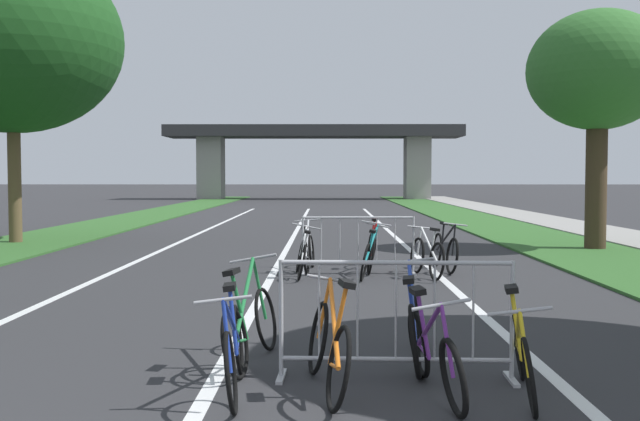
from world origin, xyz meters
The scene contains 23 objects.
grass_verge_left centered at (-6.90, 26.60, 0.03)m, with size 2.94×65.01×0.05m, color #2D5B26.
grass_verge_right centered at (6.90, 26.60, 0.03)m, with size 2.94×65.01×0.05m, color #2D5B26.
sidewalk_path_right centered at (9.55, 26.60, 0.04)m, with size 2.37×65.01×0.08m, color gray.
lane_stripe_center centered at (0.00, 18.80, 0.00)m, with size 0.14×37.61×0.01m, color silver.
lane_stripe_right_lane centered at (2.98, 18.80, 0.00)m, with size 0.14×37.61×0.01m, color silver.
lane_stripe_left_lane centered at (-2.98, 18.80, 0.00)m, with size 0.14×37.61×0.01m, color silver.
overpass_bridge centered at (0.00, 53.73, 4.18)m, with size 22.24×4.21×5.56m.
tree_left_cypress_far centered at (-7.19, 17.22, 5.30)m, with size 5.67×5.67×7.72m.
tree_right_oak_mid centered at (7.42, 15.71, 4.23)m, with size 3.34×3.34×5.71m.
crowd_barrier_nearest centered at (1.58, 4.52, 0.51)m, with size 2.09×0.51×1.05m.
crowd_barrier_second centered at (1.55, 11.40, 0.51)m, with size 2.09×0.52×1.05m.
bicycle_blue_0 centered at (1.82, 5.07, 0.37)m, with size 0.50×1.71×0.97m.
bicycle_white_1 centered at (0.53, 11.03, 0.36)m, with size 0.52×1.68×0.93m.
bicycle_orange_2 centered at (0.99, 4.15, 0.38)m, with size 0.45×1.73×0.97m.
bicycle_green_3 centered at (0.26, 5.05, 0.38)m, with size 0.50×1.72×1.00m.
bicycle_yellow_4 centered at (2.56, 4.03, 0.35)m, with size 0.59×1.63×0.87m.
bicycle_red_5 centered at (1.80, 11.79, 0.39)m, with size 0.54×1.71×0.98m.
bicycle_teal_6 centered at (1.72, 10.94, 0.37)m, with size 0.63×1.69×0.94m.
bicycle_black_7 centered at (3.20, 11.91, 0.37)m, with size 0.50×1.77×0.95m.
bicycle_silver_8 centered at (0.64, 11.83, 0.36)m, with size 0.54×1.69×0.96m.
bicycle_purple_9 centered at (1.84, 4.05, 0.34)m, with size 0.45×1.69×0.88m.
bicycle_blue_10 centered at (0.22, 4.12, 0.36)m, with size 0.44×1.73×0.89m.
bicycle_white_11 centered at (2.74, 11.00, 0.37)m, with size 0.54×1.63×0.89m.
Camera 1 is at (0.98, -1.80, 1.79)m, focal length 40.99 mm.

